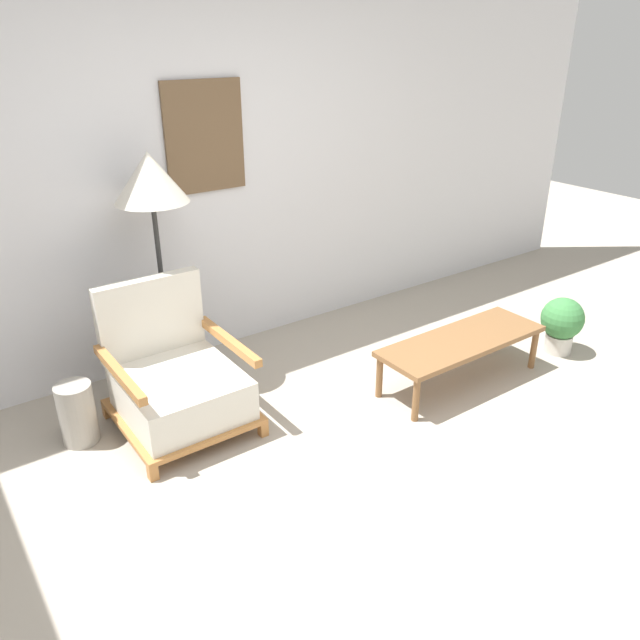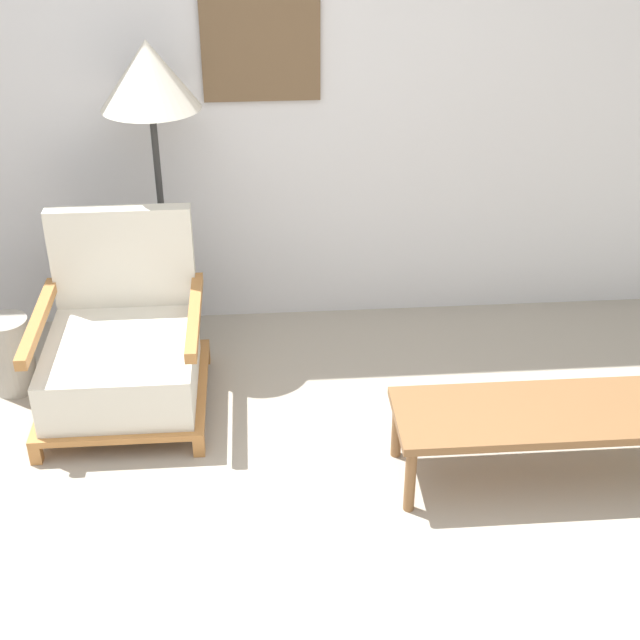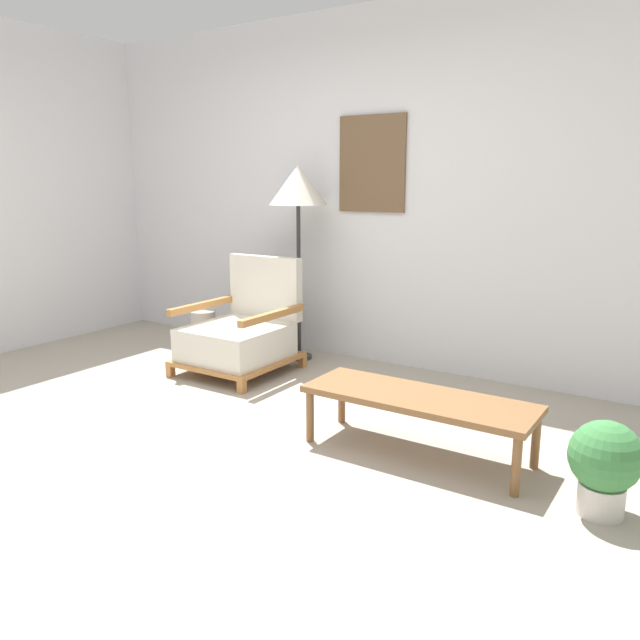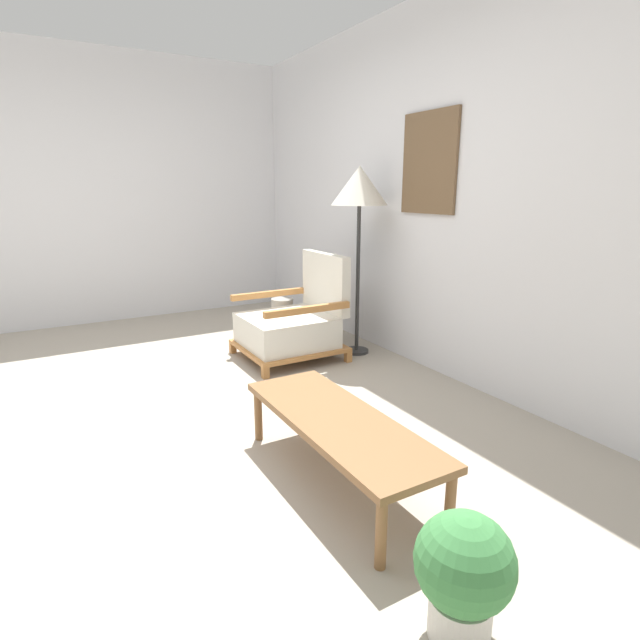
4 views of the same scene
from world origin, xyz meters
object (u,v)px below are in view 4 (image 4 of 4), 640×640
(coffee_table, at_px, (339,425))
(vase, at_px, (283,318))
(floor_lamp, at_px, (360,190))
(potted_plant, at_px, (464,571))
(armchair, at_px, (293,323))

(coffee_table, relative_size, vase, 3.26)
(floor_lamp, distance_m, potted_plant, 3.04)
(coffee_table, bearing_deg, armchair, 159.61)
(floor_lamp, xyz_separation_m, potted_plant, (2.51, -1.30, -1.12))
(coffee_table, distance_m, potted_plant, 0.94)
(floor_lamp, bearing_deg, coffee_table, -36.58)
(armchair, bearing_deg, potted_plant, -16.26)
(armchair, xyz_separation_m, potted_plant, (2.69, -0.78, -0.05))
(floor_lamp, bearing_deg, vase, -154.02)
(floor_lamp, height_order, coffee_table, floor_lamp)
(floor_lamp, bearing_deg, armchair, -108.64)
(armchair, relative_size, coffee_table, 0.70)
(vase, bearing_deg, armchair, -16.83)
(coffee_table, bearing_deg, floor_lamp, 143.42)
(vase, height_order, potted_plant, potted_plant)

